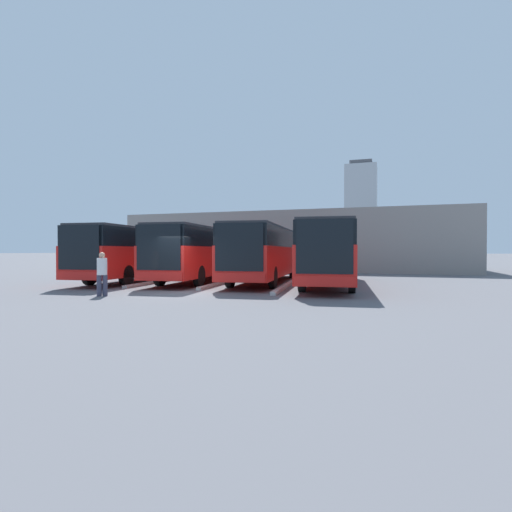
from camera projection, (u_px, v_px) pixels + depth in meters
ground_plane at (180, 292)px, 17.58m from camera, size 600.00×600.00×0.00m
bus_0 at (329, 252)px, 21.27m from camera, size 3.75×12.70×3.18m
curb_divider_0 at (286, 286)px, 20.13m from camera, size 1.07×7.92×0.15m
bus_1 at (266, 252)px, 23.38m from camera, size 3.75×12.70×3.18m
curb_divider_1 at (223, 282)px, 22.24m from camera, size 1.07×7.92×0.15m
bus_2 at (204, 252)px, 24.32m from camera, size 3.75×12.70×3.18m
curb_divider_2 at (161, 281)px, 23.18m from camera, size 1.07×7.92×0.15m
bus_3 at (143, 252)px, 24.81m from camera, size 3.75×12.70×3.18m
pedestrian at (102, 273)px, 16.11m from camera, size 0.55×0.55×1.78m
station_building at (298, 242)px, 40.61m from camera, size 31.40×15.85×5.39m
office_tower at (361, 209)px, 220.20m from camera, size 16.81×16.81×51.14m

